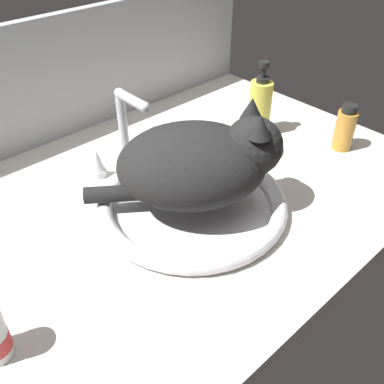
% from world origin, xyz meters
% --- Properties ---
extents(countertop, '(1.16, 0.72, 0.03)m').
position_xyz_m(countertop, '(0.00, 0.00, 0.01)').
color(countertop, silver).
rests_on(countertop, ground).
extents(backsplash_wall, '(1.16, 0.02, 0.31)m').
position_xyz_m(backsplash_wall, '(0.00, 0.37, 0.16)').
color(backsplash_wall, '#B2B7BC').
rests_on(backsplash_wall, ground).
extents(sink_basin, '(0.37, 0.37, 0.03)m').
position_xyz_m(sink_basin, '(0.04, -0.05, 0.04)').
color(sink_basin, white).
rests_on(sink_basin, countertop).
extents(faucet, '(0.18, 0.11, 0.18)m').
position_xyz_m(faucet, '(0.04, 0.15, 0.10)').
color(faucet, silver).
rests_on(faucet, countertop).
extents(cat, '(0.34, 0.33, 0.18)m').
position_xyz_m(cat, '(0.05, -0.07, 0.14)').
color(cat, black).
rests_on(cat, sink_basin).
extents(soap_pump_bottle, '(0.05, 0.05, 0.18)m').
position_xyz_m(soap_pump_bottle, '(0.36, 0.05, 0.10)').
color(soap_pump_bottle, '#E5DB4C').
rests_on(soap_pump_bottle, countertop).
extents(amber_bottle, '(0.05, 0.05, 0.11)m').
position_xyz_m(amber_bottle, '(0.45, -0.13, 0.08)').
color(amber_bottle, gold).
rests_on(amber_bottle, countertop).
extents(toothbrush, '(0.16, 0.11, 0.02)m').
position_xyz_m(toothbrush, '(0.24, 0.19, 0.04)').
color(toothbrush, silver).
rests_on(toothbrush, countertop).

